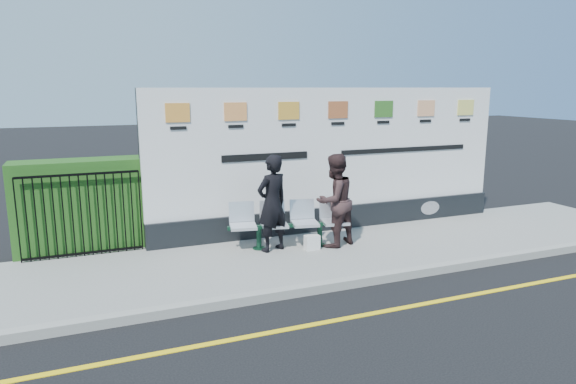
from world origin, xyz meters
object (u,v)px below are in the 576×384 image
at_px(billboard, 335,169).
at_px(bench, 290,235).
at_px(woman_right, 334,200).
at_px(woman_left, 272,203).

bearing_deg(billboard, bench, -147.34).
height_order(billboard, bench, billboard).
bearing_deg(bench, woman_right, -3.61).
bearing_deg(billboard, woman_right, -117.44).
bearing_deg(billboard, woman_left, -151.49).
distance_m(billboard, bench, 1.99).
height_order(billboard, woman_left, billboard).
distance_m(bench, woman_left, 0.77).
xyz_separation_m(billboard, bench, (-1.42, -0.91, -1.06)).
bearing_deg(woman_left, billboard, -170.60).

